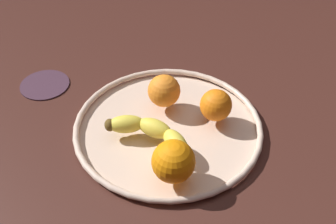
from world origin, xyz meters
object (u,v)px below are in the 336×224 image
(orange_front_right, at_px, (173,161))
(ambient_coaster, at_px, (45,84))
(orange_back_left, at_px, (164,91))
(banana, at_px, (150,131))
(orange_center, at_px, (216,105))
(fruit_bowl, at_px, (168,127))

(orange_front_right, height_order, ambient_coaster, orange_front_right)
(orange_back_left, bearing_deg, ambient_coaster, 3.64)
(banana, relative_size, orange_center, 2.93)
(fruit_bowl, bearing_deg, orange_back_left, -61.68)
(fruit_bowl, height_order, orange_back_left, orange_back_left)
(orange_front_right, relative_size, ambient_coaster, 0.68)
(fruit_bowl, distance_m, banana, 0.06)
(orange_center, height_order, orange_back_left, orange_back_left)
(banana, bearing_deg, ambient_coaster, -9.00)
(orange_front_right, bearing_deg, ambient_coaster, -23.17)
(orange_back_left, bearing_deg, orange_front_right, 115.93)
(orange_center, xyz_separation_m, orange_front_right, (0.02, 0.17, 0.01))
(banana, height_order, ambient_coaster, banana)
(orange_back_left, height_order, ambient_coaster, orange_back_left)
(orange_center, bearing_deg, orange_back_left, -1.91)
(banana, xyz_separation_m, orange_back_left, (0.01, -0.10, 0.02))
(orange_center, distance_m, orange_back_left, 0.11)
(orange_front_right, xyz_separation_m, ambient_coaster, (0.36, -0.16, -0.05))
(orange_center, distance_m, orange_front_right, 0.17)
(orange_center, bearing_deg, ambient_coaster, 2.09)
(orange_back_left, bearing_deg, fruit_bowl, 118.32)
(ambient_coaster, bearing_deg, orange_center, -177.91)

